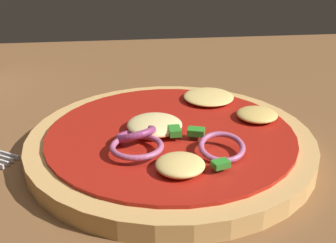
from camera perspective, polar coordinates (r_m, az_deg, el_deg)
The scene contains 2 objects.
dining_table at distance 0.37m, azimuth -3.78°, elevation -9.20°, with size 1.31×0.85×0.04m.
pizza at distance 0.38m, azimuth 0.49°, elevation -2.55°, with size 0.24×0.24×0.04m.
Camera 1 is at (-0.01, -0.30, 0.22)m, focal length 48.01 mm.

